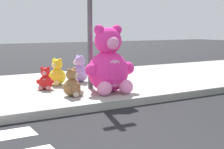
# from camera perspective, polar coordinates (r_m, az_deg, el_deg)

# --- Properties ---
(sidewalk) EXTENTS (28.00, 4.40, 0.15)m
(sidewalk) POSITION_cam_1_polar(r_m,az_deg,el_deg) (7.75, -13.04, -2.62)
(sidewalk) COLOR #9E9B93
(sidewalk) RESTS_ON ground_plane
(sign_pole) EXTENTS (0.56, 0.11, 3.20)m
(sign_pole) POSITION_cam_1_polar(r_m,az_deg,el_deg) (7.26, -3.85, 10.93)
(sign_pole) COLOR #4C4C51
(sign_pole) RESTS_ON sidewalk
(plush_pink_large) EXTENTS (1.08, 0.96, 1.40)m
(plush_pink_large) POSITION_cam_1_polar(r_m,az_deg,el_deg) (6.83, -0.54, 1.57)
(plush_pink_large) COLOR #F22D93
(plush_pink_large) RESTS_ON sidewalk
(plush_red) EXTENTS (0.35, 0.36, 0.50)m
(plush_red) POSITION_cam_1_polar(r_m,az_deg,el_deg) (7.31, -11.47, -1.01)
(plush_red) COLOR red
(plush_red) RESTS_ON sidewalk
(plush_lime) EXTENTS (0.39, 0.35, 0.51)m
(plush_lime) POSITION_cam_1_polar(r_m,az_deg,el_deg) (7.75, 0.60, -0.33)
(plush_lime) COLOR #8CD133
(plush_lime) RESTS_ON sidewalk
(plush_lavender) EXTENTS (0.46, 0.52, 0.67)m
(plush_lavender) POSITION_cam_1_polar(r_m,az_deg,el_deg) (8.23, -5.73, 0.59)
(plush_lavender) COLOR #B28CD8
(plush_lavender) RESTS_ON sidewalk
(plush_brown) EXTENTS (0.39, 0.40, 0.56)m
(plush_brown) POSITION_cam_1_polar(r_m,az_deg,el_deg) (6.50, -6.85, -1.81)
(plush_brown) COLOR olive
(plush_brown) RESTS_ON sidewalk
(plush_yellow) EXTENTS (0.46, 0.45, 0.63)m
(plush_yellow) POSITION_cam_1_polar(r_m,az_deg,el_deg) (7.86, -9.53, 0.05)
(plush_yellow) COLOR yellow
(plush_yellow) RESTS_ON sidewalk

